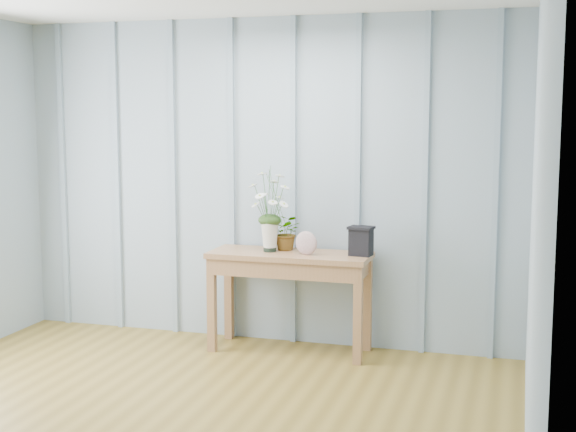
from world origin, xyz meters
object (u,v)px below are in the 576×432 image
(sideboard, at_px, (290,268))
(carved_box, at_px, (361,241))
(daisy_vase, at_px, (270,201))
(felt_disc_vessel, at_px, (306,243))

(sideboard, height_order, carved_box, carved_box)
(daisy_vase, relative_size, felt_disc_vessel, 3.49)
(sideboard, relative_size, felt_disc_vessel, 6.85)
(sideboard, xyz_separation_m, daisy_vase, (-0.16, 0.00, 0.50))
(daisy_vase, xyz_separation_m, carved_box, (0.69, 0.02, -0.27))
(daisy_vase, bearing_deg, felt_disc_vessel, -11.42)
(carved_box, bearing_deg, daisy_vase, -177.94)
(daisy_vase, bearing_deg, carved_box, 2.06)
(carved_box, bearing_deg, felt_disc_vessel, -167.64)
(felt_disc_vessel, height_order, carved_box, carved_box)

